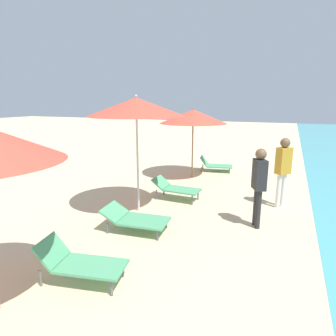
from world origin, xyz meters
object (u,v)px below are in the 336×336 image
object	(u,v)px
umbrella_third	(136,107)
person_walking_far	(259,180)
lounger_farthest_shoreside	(215,165)
person_walking_mid	(283,165)
lounger_second_shoreside	(79,262)
umbrella_farthest	(193,117)
lounger_third_shoreside	(176,188)
lounger_third_inland	(135,218)

from	to	relation	value
umbrella_third	person_walking_far	bearing A→B (deg)	3.66
lounger_farthest_shoreside	person_walking_mid	world-z (taller)	person_walking_mid
lounger_second_shoreside	person_walking_mid	world-z (taller)	person_walking_mid
person_walking_mid	umbrella_third	bearing A→B (deg)	-110.57
lounger_farthest_shoreside	umbrella_farthest	bearing A→B (deg)	-125.61
lounger_third_shoreside	person_walking_far	distance (m)	2.57
umbrella_farthest	person_walking_mid	world-z (taller)	umbrella_farthest
umbrella_third	umbrella_farthest	distance (m)	3.66
lounger_third_shoreside	person_walking_far	world-z (taller)	person_walking_far
lounger_second_shoreside	lounger_third_inland	size ratio (longest dim) A/B	0.96
lounger_third_inland	person_walking_far	size ratio (longest dim) A/B	0.83
umbrella_third	lounger_third_inland	world-z (taller)	umbrella_third
umbrella_farthest	umbrella_third	bearing A→B (deg)	-93.05
lounger_third_inland	lounger_second_shoreside	bearing A→B (deg)	-93.20
umbrella_farthest	person_walking_far	world-z (taller)	umbrella_farthest
lounger_farthest_shoreside	person_walking_far	bearing A→B (deg)	-76.62
umbrella_third	umbrella_farthest	bearing A→B (deg)	86.95
lounger_second_shoreside	umbrella_farthest	world-z (taller)	umbrella_farthest
lounger_second_shoreside	lounger_farthest_shoreside	world-z (taller)	lounger_second_shoreside
person_walking_mid	lounger_farthest_shoreside	bearing A→B (deg)	170.50
umbrella_third	lounger_third_shoreside	xyz separation A→B (m)	(0.54, 1.16, -2.21)
lounger_second_shoreside	lounger_third_inland	world-z (taller)	lounger_second_shoreside
person_walking_mid	lounger_second_shoreside	bearing A→B (deg)	-78.14
lounger_third_inland	umbrella_farthest	xyz separation A→B (m)	(-0.28, 4.66, 1.88)
person_walking_mid	person_walking_far	world-z (taller)	person_walking_mid
lounger_second_shoreside	person_walking_far	size ratio (longest dim) A/B	0.80
lounger_third_shoreside	lounger_second_shoreside	bearing A→B (deg)	-87.49
lounger_farthest_shoreside	lounger_third_shoreside	bearing A→B (deg)	-103.80
umbrella_farthest	lounger_farthest_shoreside	distance (m)	2.29
lounger_second_shoreside	lounger_farthest_shoreside	xyz separation A→B (m)	(0.17, 7.70, -0.05)
umbrella_third	lounger_farthest_shoreside	size ratio (longest dim) A/B	2.14
umbrella_third	person_walking_far	size ratio (longest dim) A/B	1.63
person_walking_mid	lounger_third_inland	bearing A→B (deg)	-93.63
umbrella_farthest	lounger_farthest_shoreside	size ratio (longest dim) A/B	1.86
lounger_farthest_shoreside	person_walking_mid	bearing A→B (deg)	-62.25
lounger_third_inland	umbrella_third	bearing A→B (deg)	108.69
lounger_third_shoreside	person_walking_mid	bearing A→B (deg)	12.78
lounger_third_shoreside	umbrella_third	bearing A→B (deg)	-112.88
lounger_second_shoreside	person_walking_far	distance (m)	3.86
lounger_third_shoreside	lounger_third_inland	world-z (taller)	lounger_third_shoreside
lounger_second_shoreside	umbrella_third	size ratio (longest dim) A/B	0.49
lounger_second_shoreside	person_walking_mid	size ratio (longest dim) A/B	0.77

